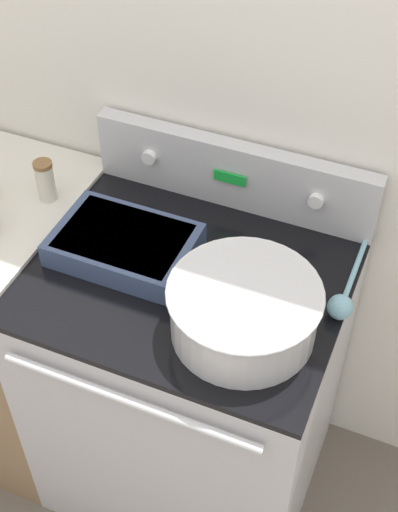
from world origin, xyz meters
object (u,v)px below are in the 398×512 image
object	(u,v)px
casserole_dish	(124,244)
spice_jar_brown_cap	(45,181)
mixing_bowl	(244,308)
ladle	(343,300)

from	to	relation	value
casserole_dish	spice_jar_brown_cap	bearing A→B (deg)	160.10
mixing_bowl	ladle	xyz separation A→B (m)	(0.20, 0.16, -0.05)
ladle	spice_jar_brown_cap	bearing A→B (deg)	175.52
spice_jar_brown_cap	mixing_bowl	bearing A→B (deg)	-18.89
casserole_dish	spice_jar_brown_cap	xyz separation A→B (m)	(-0.29, 0.11, 0.04)
ladle	spice_jar_brown_cap	xyz separation A→B (m)	(-0.86, 0.07, 0.05)
ladle	casserole_dish	bearing A→B (deg)	-176.06
casserole_dish	spice_jar_brown_cap	size ratio (longest dim) A/B	2.90
ladle	spice_jar_brown_cap	world-z (taller)	spice_jar_brown_cap
casserole_dish	ladle	distance (m)	0.57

